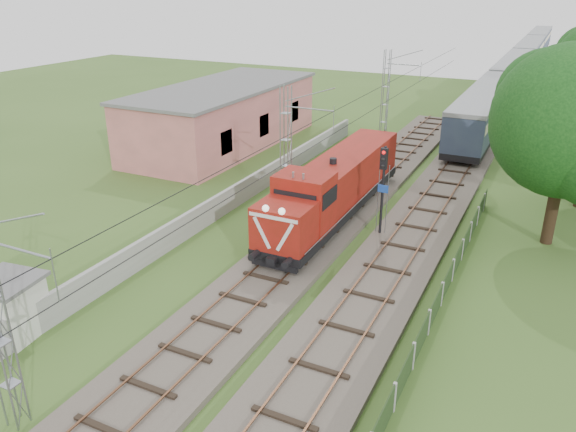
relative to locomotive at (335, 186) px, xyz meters
The scene contains 13 objects.
ground 12.77m from the locomotive, 90.00° to the right, with size 140.00×140.00×0.00m, color #3B5B22.
track_main 5.92m from the locomotive, 90.00° to the right, with size 4.20×70.00×0.45m.
track_side 9.16m from the locomotive, 56.01° to the left, with size 4.20×80.00×0.45m.
catenary 3.55m from the locomotive, 168.79° to the right, with size 3.31×70.00×8.00m.
boundary_wall 6.68m from the locomotive, behind, with size 0.25×40.00×1.50m, color #9E9E99.
station_building 18.85m from the locomotive, 142.72° to the left, with size 8.40×20.40×5.22m.
fence 12.58m from the locomotive, 50.15° to the right, with size 0.12×32.00×1.20m.
locomotive is the anchor object (origin of this frame).
coach_rake 61.24m from the locomotive, 85.32° to the left, with size 3.21×95.90×3.71m.
signal_post 3.89m from the locomotive, 22.65° to the right, with size 0.59×0.46×5.37m.
relay_hut 18.62m from the locomotive, 113.44° to the right, with size 2.77×2.77×2.55m.
tree_a 13.03m from the locomotive, 10.23° to the left, with size 8.38×7.98×10.86m.
tree_c 27.15m from the locomotive, 65.39° to the left, with size 5.14×4.90×6.66m.
Camera 1 is at (11.41, -17.08, 13.60)m, focal length 35.00 mm.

